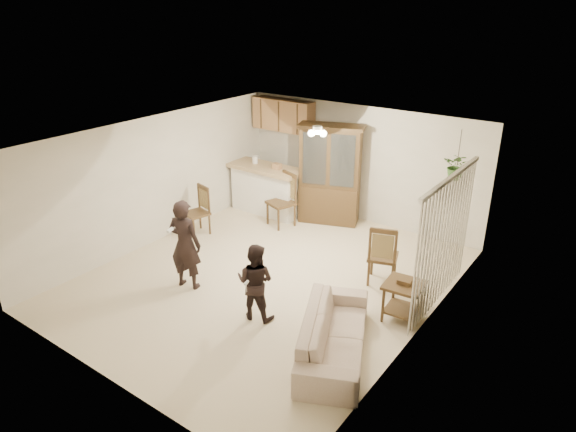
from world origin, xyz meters
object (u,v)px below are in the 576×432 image
Objects in this scene: chair_bar at (197,221)px; side_table at (403,301)px; child at (255,278)px; chair_hutch_right at (382,266)px; adult at (184,238)px; chair_hutch_left at (281,211)px; sofa at (334,330)px; china_hutch at (330,175)px.

side_table is at bearing 9.65° from chair_bar.
child is 1.23× the size of chair_hutch_right.
adult is 1.56× the size of chair_hutch_left.
chair_hutch_left is (1.15, 1.36, 0.04)m from chair_bar.
child is at bearing -15.19° from chair_bar.
sofa is 1.71× the size of chair_hutch_right.
side_table is 3.98m from chair_hutch_left.
chair_bar is 0.88× the size of chair_hutch_left.
chair_hutch_right is (2.61, 2.04, -0.59)m from adult.
china_hutch is 2.95m from chair_bar.
child is 3.48m from chair_hutch_left.
china_hutch reaches higher than child.
adult is at bearing -117.56° from china_hutch.
sofa is at bearing -24.78° from chair_hutch_left.
child is (1.51, -0.04, -0.22)m from adult.
child is 2.25m from side_table.
child reaches higher than chair_hutch_right.
chair_hutch_right reaches higher than sofa.
side_table is (2.86, -2.54, -0.74)m from china_hutch.
adult is at bearing 63.52° from sofa.
side_table is at bearing 113.20° from chair_hutch_right.
chair_hutch_left is (-1.73, 3.00, -0.35)m from child.
sofa is at bearing 164.47° from child.
chair_hutch_left is at bearing 153.86° from side_table.
sofa is 4.59m from china_hutch.
chair_hutch_left is (-0.22, 2.96, -0.58)m from adult.
adult is 3.37m from chair_hutch_right.
china_hutch is at bearing 138.40° from side_table.
chair_hutch_left is (-3.57, 1.75, 0.01)m from side_table.
china_hutch is (-2.43, 3.83, 0.69)m from sofa.
side_table is (1.84, 1.25, -0.36)m from child.
sofa is 1.37m from side_table.
chair_hutch_left is 1.05× the size of chair_hutch_right.
china_hutch is (-1.02, 3.79, 0.38)m from child.
adult reaches higher than chair_bar.
chair_hutch_left is at bearing 21.10° from sofa.
chair_bar is 4.01m from chair_hutch_right.
chair_hutch_right is at bearing 1.27° from chair_hutch_left.
chair_bar is (-4.73, 0.39, -0.03)m from side_table.
sofa is at bearing -77.64° from china_hutch.
side_table is (3.35, 1.21, -0.58)m from adult.
china_hutch is 3.89m from side_table.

